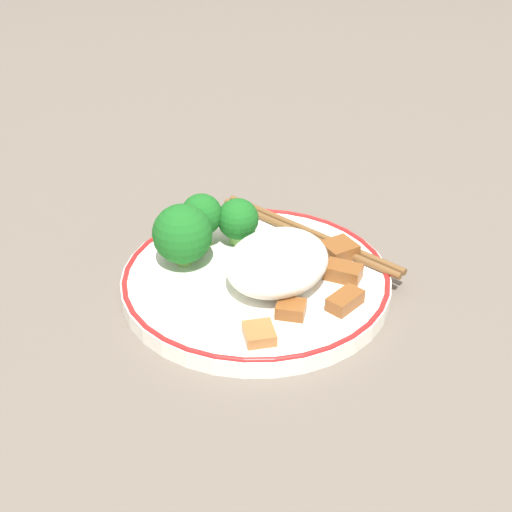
{
  "coord_description": "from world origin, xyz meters",
  "views": [
    {
      "loc": [
        -0.43,
        -0.33,
        0.38
      ],
      "look_at": [
        0.0,
        0.0,
        0.04
      ],
      "focal_mm": 50.0,
      "sensor_mm": 36.0,
      "label": 1
    }
  ],
  "objects_px": {
    "broccoli_back_left": "(238,220)",
    "plate": "(256,280)",
    "broccoli_back_center": "(202,216)",
    "chopsticks": "(306,233)",
    "broccoli_back_right": "(182,234)"
  },
  "relations": [
    {
      "from": "broccoli_back_left",
      "to": "chopsticks",
      "type": "relative_size",
      "value": 0.21
    },
    {
      "from": "broccoli_back_center",
      "to": "plate",
      "type": "bearing_deg",
      "value": -97.5
    },
    {
      "from": "broccoli_back_left",
      "to": "chopsticks",
      "type": "xyz_separation_m",
      "value": [
        0.05,
        -0.05,
        -0.02
      ]
    },
    {
      "from": "broccoli_back_left",
      "to": "plate",
      "type": "bearing_deg",
      "value": -124.54
    },
    {
      "from": "broccoli_back_right",
      "to": "plate",
      "type": "bearing_deg",
      "value": -66.35
    },
    {
      "from": "broccoli_back_left",
      "to": "broccoli_back_right",
      "type": "height_order",
      "value": "broccoli_back_right"
    },
    {
      "from": "plate",
      "to": "broccoli_back_right",
      "type": "xyz_separation_m",
      "value": [
        -0.03,
        0.06,
        0.04
      ]
    },
    {
      "from": "broccoli_back_center",
      "to": "broccoli_back_right",
      "type": "relative_size",
      "value": 0.88
    },
    {
      "from": "broccoli_back_right",
      "to": "chopsticks",
      "type": "relative_size",
      "value": 0.28
    },
    {
      "from": "broccoli_back_center",
      "to": "chopsticks",
      "type": "bearing_deg",
      "value": -43.53
    },
    {
      "from": "broccoli_back_left",
      "to": "broccoli_back_center",
      "type": "distance_m",
      "value": 0.04
    },
    {
      "from": "plate",
      "to": "broccoli_back_left",
      "type": "distance_m",
      "value": 0.07
    },
    {
      "from": "broccoli_back_left",
      "to": "broccoli_back_center",
      "type": "xyz_separation_m",
      "value": [
        -0.02,
        0.03,
        0.01
      ]
    },
    {
      "from": "broccoli_back_right",
      "to": "chopsticks",
      "type": "height_order",
      "value": "broccoli_back_right"
    },
    {
      "from": "plate",
      "to": "broccoli_back_right",
      "type": "bearing_deg",
      "value": 113.65
    }
  ]
}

